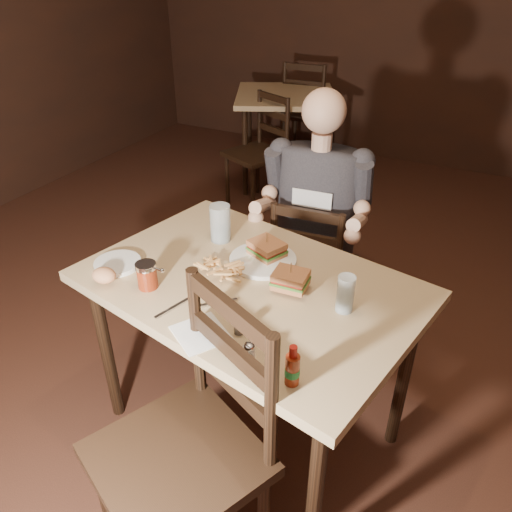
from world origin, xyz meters
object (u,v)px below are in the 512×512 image
at_px(bg_table, 285,104).
at_px(side_plate, 118,264).
at_px(chair_near, 177,459).
at_px(bg_chair_near, 255,154).
at_px(diner, 316,189).
at_px(glass_left, 220,223).
at_px(glass_right, 345,294).
at_px(main_table, 250,300).
at_px(dinner_plate, 263,261).
at_px(bg_chair_far, 308,113).
at_px(chair_far, 313,268).
at_px(syrup_dispenser, 147,275).
at_px(hot_sauce, 293,365).

relative_size(bg_table, side_plate, 6.22).
bearing_deg(side_plate, chair_near, -38.95).
relative_size(chair_near, bg_chair_near, 1.16).
bearing_deg(diner, bg_table, 112.76).
bearing_deg(glass_left, diner, 61.37).
relative_size(glass_right, side_plate, 0.78).
relative_size(main_table, dinner_plate, 5.34).
xyz_separation_m(bg_chair_far, dinner_plate, (0.99, -2.97, 0.30)).
bearing_deg(side_plate, chair_far, 59.84).
relative_size(diner, glass_left, 5.70).
bearing_deg(diner, chair_near, -92.39).
relative_size(bg_chair_far, glass_right, 7.18).
distance_m(glass_left, syrup_dispenser, 0.41).
relative_size(bg_chair_near, glass_right, 6.50).
relative_size(syrup_dispenser, side_plate, 0.57).
bearing_deg(chair_near, bg_chair_near, 137.03).
xyz_separation_m(bg_chair_far, diner, (1.00, -2.44, 0.39)).
xyz_separation_m(main_table, bg_chair_far, (-1.00, 3.10, -0.21)).
bearing_deg(side_plate, bg_chair_near, 103.27).
relative_size(chair_near, diner, 1.13).
xyz_separation_m(main_table, chair_far, (-0.01, 0.70, -0.27)).
bearing_deg(chair_far, chair_near, 87.69).
bearing_deg(glass_left, side_plate, -125.46).
bearing_deg(bg_table, main_table, -68.64).
bearing_deg(hot_sauce, chair_far, 107.28).
distance_m(chair_near, glass_right, 0.73).
distance_m(dinner_plate, glass_right, 0.40).
height_order(chair_far, side_plate, chair_far).
height_order(chair_near, hot_sauce, chair_near).
xyz_separation_m(chair_near, dinner_plate, (-0.07, 0.71, 0.28)).
xyz_separation_m(chair_near, glass_right, (0.30, 0.57, 0.34)).
bearing_deg(hot_sauce, bg_chair_near, 119.11).
bearing_deg(side_plate, main_table, 15.18).
relative_size(chair_near, dinner_plate, 4.00).
relative_size(chair_far, hot_sauce, 6.28).
height_order(chair_far, diner, diner).
relative_size(main_table, side_plate, 7.79).
bearing_deg(main_table, chair_near, -84.82).
bearing_deg(chair_near, diner, 117.43).
distance_m(bg_chair_far, glass_left, 3.01).
distance_m(chair_far, glass_left, 0.70).
bearing_deg(main_table, side_plate, -164.82).
bearing_deg(side_plate, glass_right, 8.51).
bearing_deg(chair_far, bg_table, -66.76).
bearing_deg(bg_table, bg_chair_near, -90.00).
bearing_deg(bg_table, chair_near, -71.44).
bearing_deg(side_plate, bg_chair_far, 98.85).
distance_m(glass_left, glass_right, 0.64).
distance_m(bg_chair_far, diner, 2.67).
xyz_separation_m(main_table, side_plate, (-0.49, -0.13, 0.09)).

